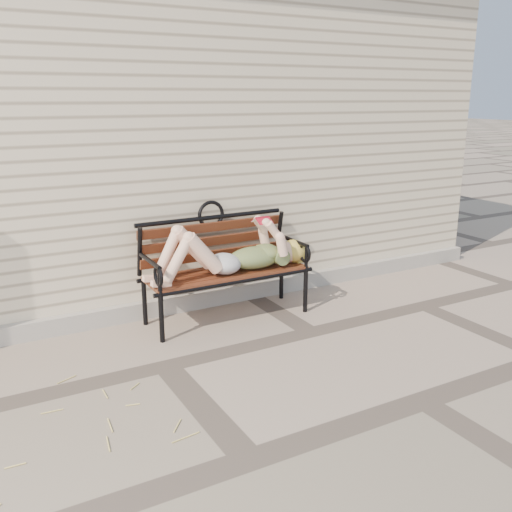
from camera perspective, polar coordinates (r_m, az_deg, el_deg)
ground at (r=4.21m, az=-8.94°, el=-10.82°), size 80.00×80.00×0.00m
house_wall at (r=6.69m, az=-18.71°, el=11.76°), size 8.00×4.00×3.00m
foundation_strip at (r=5.03m, az=-12.86°, el=-5.57°), size 8.00×0.10×0.15m
garden_bench at (r=4.91m, az=-3.43°, el=0.20°), size 1.53×0.61×0.99m
reading_woman at (r=4.80m, az=-2.68°, el=0.27°), size 1.44×0.33×0.45m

